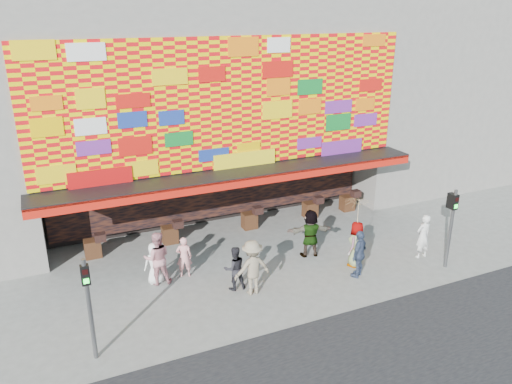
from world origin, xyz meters
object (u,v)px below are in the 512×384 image
ped_a (155,263)px  ped_d (252,267)px  ped_i (157,258)px  signal_right (452,220)px  ped_b (184,257)px  ped_h (423,236)px  ped_c (235,268)px  ped_f (310,233)px  ped_e (359,254)px  parasol (359,211)px  ped_g (356,244)px  signal_left (88,298)px

ped_a → ped_d: bearing=145.4°
ped_i → signal_right: bearing=172.1°
ped_b → ped_h: (8.63, -2.30, 0.11)m
ped_c → ped_f: ped_f is taller
ped_e → parasol: 1.51m
ped_a → ped_f: (5.86, -0.41, 0.18)m
ped_h → ped_c: bearing=-9.5°
ped_d → ped_g: ped_d is taller
ped_c → ped_i: size_ratio=0.82×
ped_a → ped_c: 2.77m
ped_e → parasol: (0.36, 0.69, 1.29)m
ped_i → ped_g: bearing=175.9°
ped_c → ped_g: 4.66m
ped_b → ped_d: (1.73, -2.00, 0.20)m
ped_b → ped_f: bearing=-168.4°
ped_c → parasol: parasol is taller
ped_d → ped_e: 3.89m
ped_f → ped_h: bearing=167.9°
signal_left → ped_h: 12.19m
ped_d → parasol: 4.40m
ped_a → ped_h: size_ratio=0.86×
ped_c → ped_i: (-2.25, 1.44, 0.17)m
ped_b → ped_c: size_ratio=0.97×
signal_right → ped_h: 1.42m
ped_g → ped_i: size_ratio=0.91×
ped_a → ped_d: (2.77, -1.97, 0.20)m
ped_i → parasol: (6.91, -1.74, 1.22)m
ped_d → ped_i: bearing=-37.2°
ped_f → ped_g: 1.78m
signal_left → signal_right: size_ratio=1.00×
ped_d → ped_f: 3.46m
ped_b → ped_e: 6.13m
signal_right → ped_g: signal_right is taller
ped_b → ped_g: 6.22m
signal_left → ped_f: bearing=18.8°
ped_i → ped_a: bearing=-17.3°
ped_g → ped_f: bearing=-82.0°
ped_g → parasol: parasol is taller
ped_a → ped_g: ped_g is taller
ped_a → ped_b: bearing=-177.4°
signal_right → ped_b: 9.57m
ped_d → ped_f: (3.09, 1.55, -0.02)m
signal_left → ped_b: bearing=43.3°
parasol → ped_b: bearing=163.0°
ped_d → ped_e: ped_d is taller
ped_h → ped_d: bearing=-5.9°
ped_c → ped_e: bearing=170.1°
ped_e → parasol: parasol is taller
ped_g → ped_h: ped_h is taller
ped_d → ped_g: bearing=-179.1°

